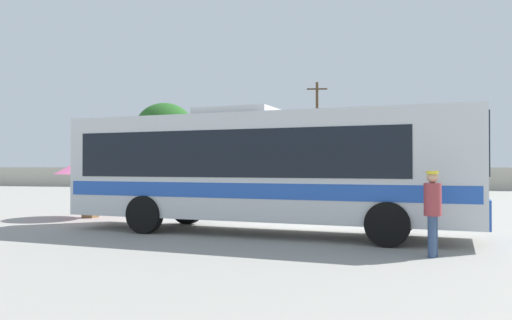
% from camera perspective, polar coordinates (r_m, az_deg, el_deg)
% --- Properties ---
extents(ground_plane, '(300.00, 300.00, 0.00)m').
position_cam_1_polar(ground_plane, '(24.84, 8.03, -4.98)').
color(ground_plane, gray).
extents(perimeter_wall, '(80.00, 0.30, 1.77)m').
position_cam_1_polar(perimeter_wall, '(42.47, 10.08, -2.02)').
color(perimeter_wall, '#B2AD9E').
rests_on(perimeter_wall, ground_plane).
extents(coach_bus_silver_blue, '(11.48, 4.13, 3.49)m').
position_cam_1_polar(coach_bus_silver_blue, '(14.14, 0.46, -0.66)').
color(coach_bus_silver_blue, silver).
rests_on(coach_bus_silver_blue, ground_plane).
extents(attendant_by_bus_door, '(0.46, 0.46, 1.76)m').
position_cam_1_polar(attendant_by_bus_door, '(11.03, 19.14, -5.08)').
color(attendant_by_bus_door, '#33476B').
rests_on(attendant_by_bus_door, ground_plane).
extents(vendor_umbrella_near_gate_pink, '(2.51, 2.51, 2.27)m').
position_cam_1_polar(vendor_umbrella_near_gate_pink, '(19.34, -18.00, -0.55)').
color(vendor_umbrella_near_gate_pink, gray).
rests_on(vendor_umbrella_near_gate_pink, ground_plane).
extents(parked_car_leftmost_maroon, '(4.60, 2.07, 1.50)m').
position_cam_1_polar(parked_car_leftmost_maroon, '(39.90, -4.10, -2.24)').
color(parked_car_leftmost_maroon, maroon).
rests_on(parked_car_leftmost_maroon, ground_plane).
extents(parked_car_second_red, '(4.07, 2.10, 1.53)m').
position_cam_1_polar(parked_car_second_red, '(38.62, 3.67, -2.27)').
color(parked_car_second_red, red).
rests_on(parked_car_second_red, ground_plane).
extents(parked_car_third_black, '(4.45, 2.17, 1.41)m').
position_cam_1_polar(parked_car_third_black, '(38.44, 13.38, -2.34)').
color(parked_car_third_black, black).
rests_on(parked_car_third_black, ground_plane).
extents(utility_pole_near, '(1.80, 0.39, 9.30)m').
position_cam_1_polar(utility_pole_near, '(45.33, 6.85, 3.06)').
color(utility_pole_near, '#4C3823').
rests_on(utility_pole_near, ground_plane).
extents(roadside_tree_left, '(5.87, 5.87, 8.33)m').
position_cam_1_polar(roadside_tree_left, '(52.97, -10.17, 3.59)').
color(roadside_tree_left, brown).
rests_on(roadside_tree_left, ground_plane).
extents(roadside_tree_midleft, '(3.38, 3.38, 5.17)m').
position_cam_1_polar(roadside_tree_midleft, '(46.40, -3.06, 1.58)').
color(roadside_tree_midleft, brown).
rests_on(roadside_tree_midleft, ground_plane).
extents(roadside_tree_midright, '(4.00, 4.00, 6.85)m').
position_cam_1_polar(roadside_tree_midright, '(45.76, 14.80, 3.40)').
color(roadside_tree_midright, brown).
rests_on(roadside_tree_midright, ground_plane).
extents(roadside_tree_right, '(4.98, 4.98, 6.16)m').
position_cam_1_polar(roadside_tree_right, '(46.16, 20.73, 2.04)').
color(roadside_tree_right, brown).
rests_on(roadside_tree_right, ground_plane).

